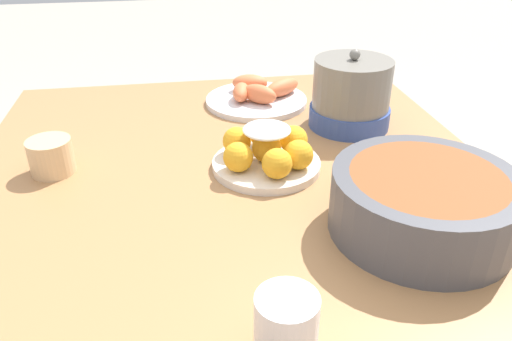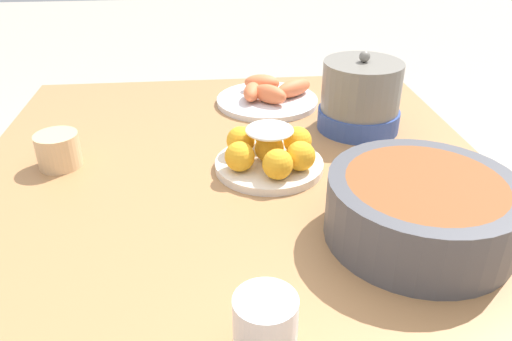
% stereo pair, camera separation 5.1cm
% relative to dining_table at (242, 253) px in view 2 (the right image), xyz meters
% --- Properties ---
extents(dining_table, '(1.40, 1.03, 0.73)m').
position_rel_dining_table_xyz_m(dining_table, '(0.00, 0.00, 0.00)').
color(dining_table, '#A87547').
rests_on(dining_table, ground_plane).
extents(cake_plate, '(0.21, 0.21, 0.09)m').
position_rel_dining_table_xyz_m(cake_plate, '(-0.15, 0.07, 0.12)').
color(cake_plate, silver).
rests_on(cake_plate, dining_table).
extents(serving_bowl, '(0.29, 0.29, 0.10)m').
position_rel_dining_table_xyz_m(serving_bowl, '(0.09, 0.27, 0.14)').
color(serving_bowl, '#4C4C51').
rests_on(serving_bowl, dining_table).
extents(seafood_platter, '(0.26, 0.26, 0.06)m').
position_rel_dining_table_xyz_m(seafood_platter, '(-0.50, 0.11, 0.10)').
color(seafood_platter, silver).
rests_on(seafood_platter, dining_table).
extents(cup_near, '(0.08, 0.08, 0.07)m').
position_rel_dining_table_xyz_m(cup_near, '(-0.21, -0.34, 0.12)').
color(cup_near, '#DBB27F').
rests_on(cup_near, dining_table).
extents(cup_far, '(0.08, 0.08, 0.08)m').
position_rel_dining_table_xyz_m(cup_far, '(0.29, 0.01, 0.12)').
color(cup_far, white).
rests_on(cup_far, dining_table).
extents(warming_pot, '(0.18, 0.18, 0.18)m').
position_rel_dining_table_xyz_m(warming_pot, '(-0.32, 0.29, 0.16)').
color(warming_pot, '#334C99').
rests_on(warming_pot, dining_table).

